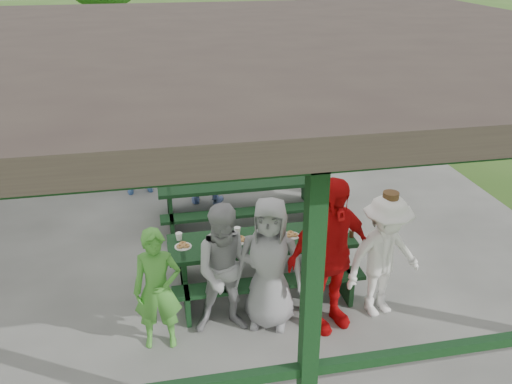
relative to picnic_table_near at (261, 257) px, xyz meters
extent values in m
plane|color=#30561B|center=(-0.13, 1.20, -0.57)|extent=(90.00, 90.00, 0.00)
cube|color=#63635E|center=(-0.13, 1.20, -0.52)|extent=(10.00, 8.00, 0.10)
cube|color=black|center=(-0.13, -2.60, 1.03)|extent=(0.15, 0.15, 3.00)
cube|color=black|center=(-0.13, 5.00, 1.03)|extent=(0.15, 0.15, 3.00)
cube|color=black|center=(4.67, 5.00, 1.03)|extent=(0.15, 0.15, 3.00)
cube|color=black|center=(-2.53, 5.00, 0.43)|extent=(4.65, 0.10, 0.10)
cube|color=black|center=(2.27, 5.00, 0.43)|extent=(4.65, 0.10, 0.10)
cube|color=black|center=(-0.13, -2.60, 2.43)|extent=(9.80, 0.15, 0.20)
cube|color=black|center=(-0.13, 5.00, 2.43)|extent=(9.80, 0.15, 0.20)
cube|color=#2B231F|center=(-0.13, 1.20, 2.65)|extent=(10.60, 8.60, 0.24)
cube|color=black|center=(0.00, 0.00, 0.25)|extent=(2.47, 0.75, 0.06)
cube|color=black|center=(0.00, -0.55, -0.05)|extent=(2.47, 0.28, 0.05)
cube|color=black|center=(0.00, 0.55, -0.05)|extent=(2.47, 0.28, 0.05)
cube|color=black|center=(-1.05, 0.00, -0.10)|extent=(0.06, 0.70, 0.75)
cube|color=black|center=(1.05, 0.00, -0.10)|extent=(0.06, 0.70, 0.75)
cube|color=black|center=(-1.05, 0.00, -0.25)|extent=(0.06, 1.39, 0.45)
cube|color=black|center=(1.05, 0.00, -0.25)|extent=(0.06, 1.39, 0.45)
cube|color=black|center=(0.12, 2.00, 0.25)|extent=(2.84, 0.75, 0.06)
cube|color=black|center=(0.12, 1.45, -0.05)|extent=(2.84, 0.28, 0.05)
cube|color=black|center=(0.12, 2.55, -0.05)|extent=(2.84, 0.28, 0.05)
cube|color=black|center=(-1.12, 2.00, -0.10)|extent=(0.06, 0.70, 0.75)
cube|color=black|center=(1.36, 2.00, -0.10)|extent=(0.06, 0.70, 0.75)
cube|color=black|center=(-1.12, 2.00, -0.25)|extent=(0.06, 1.39, 0.45)
cube|color=black|center=(1.36, 2.00, -0.25)|extent=(0.06, 1.39, 0.45)
cylinder|color=white|center=(-1.04, 0.00, 0.29)|extent=(0.22, 0.22, 0.01)
torus|color=olive|center=(-1.08, -0.02, 0.31)|extent=(0.10, 0.10, 0.03)
torus|color=olive|center=(-1.00, -0.02, 0.31)|extent=(0.10, 0.10, 0.03)
torus|color=olive|center=(-1.04, 0.04, 0.31)|extent=(0.10, 0.10, 0.03)
cylinder|color=white|center=(-0.27, 0.00, 0.29)|extent=(0.22, 0.22, 0.01)
torus|color=olive|center=(-0.31, -0.02, 0.31)|extent=(0.10, 0.10, 0.03)
torus|color=olive|center=(-0.23, -0.02, 0.31)|extent=(0.10, 0.10, 0.03)
torus|color=olive|center=(-0.27, 0.04, 0.31)|extent=(0.10, 0.10, 0.03)
cylinder|color=white|center=(0.41, 0.00, 0.29)|extent=(0.22, 0.22, 0.01)
torus|color=olive|center=(0.37, -0.02, 0.31)|extent=(0.10, 0.10, 0.03)
torus|color=olive|center=(0.45, -0.02, 0.31)|extent=(0.10, 0.10, 0.03)
torus|color=olive|center=(0.41, 0.04, 0.31)|extent=(0.10, 0.10, 0.03)
cylinder|color=white|center=(1.11, 0.00, 0.29)|extent=(0.22, 0.22, 0.01)
torus|color=olive|center=(1.07, -0.02, 0.31)|extent=(0.10, 0.10, 0.03)
torus|color=olive|center=(1.15, -0.02, 0.31)|extent=(0.10, 0.10, 0.03)
torus|color=olive|center=(1.11, 0.04, 0.31)|extent=(0.10, 0.10, 0.03)
cylinder|color=#381E0F|center=(0.01, -0.18, 0.33)|extent=(0.06, 0.06, 0.10)
cylinder|color=#381E0F|center=(0.19, -0.18, 0.33)|extent=(0.06, 0.06, 0.10)
cylinder|color=#381E0F|center=(0.66, -0.18, 0.33)|extent=(0.06, 0.06, 0.10)
cylinder|color=#381E0F|center=(0.78, -0.18, 0.33)|extent=(0.06, 0.06, 0.10)
cylinder|color=#381E0F|center=(1.19, -0.18, 0.33)|extent=(0.06, 0.06, 0.10)
cone|color=white|center=(-1.07, 0.20, 0.33)|extent=(0.09, 0.09, 0.10)
cone|color=white|center=(-0.29, 0.20, 0.33)|extent=(0.09, 0.09, 0.10)
cone|color=white|center=(1.07, 0.20, 0.33)|extent=(0.09, 0.09, 0.10)
imported|color=#4A9C36|center=(-1.39, -0.91, 0.29)|extent=(0.58, 0.41, 1.52)
imported|color=#969598|center=(-0.57, -0.79, 0.37)|extent=(0.86, 0.70, 1.68)
imported|color=gray|center=(-0.06, -0.77, 0.38)|extent=(0.96, 0.79, 1.70)
imported|color=#BD0B0C|center=(0.62, -0.94, 0.52)|extent=(1.25, 0.82, 1.97)
imported|color=white|center=(1.37, -0.84, 0.35)|extent=(1.17, 0.84, 1.64)
cylinder|color=#50351B|center=(1.37, -0.84, 1.11)|extent=(0.39, 0.39, 0.02)
cylinder|color=#50351B|center=(1.37, -0.84, 1.17)|extent=(0.23, 0.23, 0.11)
imported|color=#9BB5F0|center=(-0.42, 2.86, 0.33)|extent=(1.56, 0.84, 1.61)
imported|color=#3E63A2|center=(-1.64, 3.52, 0.52)|extent=(0.79, 0.59, 1.98)
imported|color=gray|center=(1.61, 2.98, 0.26)|extent=(0.82, 0.70, 1.46)
imported|color=silver|center=(2.31, 10.90, 0.15)|extent=(5.28, 2.65, 1.43)
cube|color=navy|center=(-2.48, 10.26, 0.21)|extent=(2.77, 1.47, 0.12)
cube|color=navy|center=(-2.51, 9.58, 0.45)|extent=(2.72, 0.17, 0.39)
cube|color=navy|center=(-2.46, 10.94, 0.45)|extent=(2.72, 0.17, 0.39)
cube|color=navy|center=(-3.84, 10.31, 0.45)|extent=(0.11, 1.36, 0.39)
cube|color=navy|center=(-1.12, 10.21, 0.45)|extent=(0.11, 1.36, 0.39)
cylinder|color=black|center=(-3.39, 9.57, -0.20)|extent=(0.74, 0.20, 0.74)
cylinder|color=yellow|center=(-3.39, 9.57, -0.20)|extent=(0.28, 0.22, 0.27)
cylinder|color=black|center=(-3.33, 11.02, -0.20)|extent=(0.74, 0.20, 0.74)
cylinder|color=yellow|center=(-3.33, 11.02, -0.20)|extent=(0.28, 0.22, 0.27)
cylinder|color=black|center=(-1.64, 9.50, -0.20)|extent=(0.74, 0.20, 0.74)
cylinder|color=yellow|center=(-1.64, 9.50, -0.20)|extent=(0.28, 0.22, 0.27)
cylinder|color=black|center=(-1.58, 10.95, -0.20)|extent=(0.74, 0.20, 0.74)
cylinder|color=yellow|center=(-1.58, 10.95, -0.20)|extent=(0.28, 0.22, 0.27)
cube|color=navy|center=(-0.64, 10.19, 0.11)|extent=(0.97, 0.12, 0.08)
cone|color=#F2590C|center=(-3.89, 10.32, 0.55)|extent=(0.03, 0.39, 0.39)
cylinder|color=black|center=(-2.75, 17.40, 0.82)|extent=(0.36, 0.36, 2.78)
cylinder|color=black|center=(5.61, 14.34, 0.69)|extent=(0.36, 0.36, 2.51)
cylinder|color=black|center=(7.00, 15.22, 0.80)|extent=(0.36, 0.36, 2.74)
cylinder|color=black|center=(10.86, 16.96, 0.88)|extent=(0.36, 0.36, 2.91)
camera|label=1|loc=(-1.30, -6.14, 3.86)|focal=38.00mm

